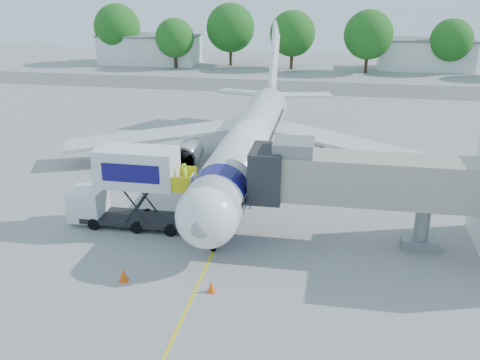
% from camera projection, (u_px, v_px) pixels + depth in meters
% --- Properties ---
extents(ground, '(160.00, 160.00, 0.00)m').
position_uv_depth(ground, '(241.00, 193.00, 41.69)').
color(ground, gray).
rests_on(ground, ground).
extents(guidance_line, '(0.15, 70.00, 0.01)m').
position_uv_depth(guidance_line, '(241.00, 193.00, 41.69)').
color(guidance_line, yellow).
rests_on(guidance_line, ground).
extents(taxiway_strip, '(120.00, 10.00, 0.01)m').
position_uv_depth(taxiway_strip, '(290.00, 87.00, 80.23)').
color(taxiway_strip, '#59595B').
rests_on(taxiway_strip, ground).
extents(aircraft, '(34.17, 37.73, 11.35)m').
position_uv_depth(aircraft, '(249.00, 141.00, 44.41)').
color(aircraft, white).
rests_on(aircraft, ground).
extents(jet_bridge, '(13.90, 3.20, 6.60)m').
position_uv_depth(jet_bridge, '(350.00, 179.00, 32.39)').
color(jet_bridge, '#A19889').
rests_on(jet_bridge, ground).
extents(catering_hiloader, '(8.50, 2.44, 5.50)m').
position_uv_depth(catering_hiloader, '(129.00, 188.00, 35.30)').
color(catering_hiloader, black).
rests_on(catering_hiloader, ground).
extents(ground_tug, '(3.48, 1.88, 1.37)m').
position_uv_depth(ground_tug, '(173.00, 315.00, 25.57)').
color(ground_tug, silver).
rests_on(ground_tug, ground).
extents(safety_cone_a, '(0.42, 0.42, 0.67)m').
position_uv_depth(safety_cone_a, '(211.00, 287.00, 28.61)').
color(safety_cone_a, '#F4520C').
rests_on(safety_cone_a, ground).
extents(safety_cone_b, '(0.50, 0.50, 0.80)m').
position_uv_depth(safety_cone_b, '(123.00, 275.00, 29.61)').
color(safety_cone_b, '#F4520C').
rests_on(safety_cone_b, ground).
extents(outbuilding_left, '(18.40, 8.40, 5.30)m').
position_uv_depth(outbuilding_left, '(150.00, 49.00, 100.39)').
color(outbuilding_left, silver).
rests_on(outbuilding_left, ground).
extents(outbuilding_right, '(16.40, 7.40, 5.30)m').
position_uv_depth(outbuilding_right, '(425.00, 54.00, 94.01)').
color(outbuilding_right, silver).
rests_on(outbuilding_right, ground).
extents(tree_a, '(8.53, 8.53, 10.88)m').
position_uv_depth(tree_a, '(117.00, 27.00, 99.10)').
color(tree_a, '#382314').
rests_on(tree_a, ground).
extents(tree_b, '(6.84, 6.84, 8.72)m').
position_uv_depth(tree_b, '(175.00, 38.00, 94.39)').
color(tree_b, '#382314').
rests_on(tree_b, ground).
extents(tree_c, '(8.73, 8.73, 11.12)m').
position_uv_depth(tree_c, '(230.00, 28.00, 96.58)').
color(tree_c, '#382314').
rests_on(tree_c, ground).
extents(tree_d, '(7.93, 7.93, 10.12)m').
position_uv_depth(tree_d, '(292.00, 34.00, 93.09)').
color(tree_d, '#382314').
rests_on(tree_d, ground).
extents(tree_e, '(8.20, 8.20, 10.45)m').
position_uv_depth(tree_e, '(369.00, 35.00, 89.39)').
color(tree_e, '#382314').
rests_on(tree_e, ground).
extents(tree_f, '(7.09, 7.09, 9.05)m').
position_uv_depth(tree_f, '(452.00, 40.00, 89.64)').
color(tree_f, '#382314').
rests_on(tree_f, ground).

